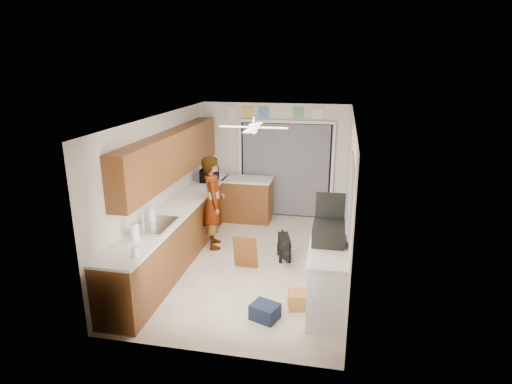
{
  "coord_description": "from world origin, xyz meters",
  "views": [
    {
      "loc": [
        1.41,
        -6.65,
        3.36
      ],
      "look_at": [
        0.0,
        0.4,
        1.15
      ],
      "focal_mm": 30.0,
      "sensor_mm": 36.0,
      "label": 1
    }
  ],
  "objects_px": {
    "microwave": "(209,175)",
    "soap_bottle": "(152,214)",
    "cardboard_box": "(302,300)",
    "paper_towel_roll": "(135,232)",
    "man": "(213,202)",
    "dog": "(284,246)",
    "suitcase": "(329,233)",
    "navy_crate": "(265,312)"
  },
  "relations": [
    {
      "from": "microwave",
      "to": "cardboard_box",
      "type": "relative_size",
      "value": 1.26
    },
    {
      "from": "soap_bottle",
      "to": "paper_towel_roll",
      "type": "relative_size",
      "value": 1.26
    },
    {
      "from": "microwave",
      "to": "man",
      "type": "height_order",
      "value": "man"
    },
    {
      "from": "navy_crate",
      "to": "dog",
      "type": "height_order",
      "value": "dog"
    },
    {
      "from": "suitcase",
      "to": "cardboard_box",
      "type": "bearing_deg",
      "value": -142.76
    },
    {
      "from": "man",
      "to": "dog",
      "type": "height_order",
      "value": "man"
    },
    {
      "from": "microwave",
      "to": "navy_crate",
      "type": "bearing_deg",
      "value": -157.53
    },
    {
      "from": "suitcase",
      "to": "man",
      "type": "distance_m",
      "value": 2.64
    },
    {
      "from": "navy_crate",
      "to": "suitcase",
      "type": "bearing_deg",
      "value": 38.64
    },
    {
      "from": "paper_towel_roll",
      "to": "cardboard_box",
      "type": "height_order",
      "value": "paper_towel_roll"
    },
    {
      "from": "suitcase",
      "to": "man",
      "type": "bearing_deg",
      "value": 143.74
    },
    {
      "from": "paper_towel_roll",
      "to": "cardboard_box",
      "type": "distance_m",
      "value": 2.54
    },
    {
      "from": "suitcase",
      "to": "dog",
      "type": "relative_size",
      "value": 0.95
    },
    {
      "from": "suitcase",
      "to": "soap_bottle",
      "type": "bearing_deg",
      "value": 175.86
    },
    {
      "from": "microwave",
      "to": "suitcase",
      "type": "bearing_deg",
      "value": -142.26
    },
    {
      "from": "microwave",
      "to": "soap_bottle",
      "type": "height_order",
      "value": "soap_bottle"
    },
    {
      "from": "suitcase",
      "to": "cardboard_box",
      "type": "relative_size",
      "value": 1.54
    },
    {
      "from": "microwave",
      "to": "soap_bottle",
      "type": "xyz_separation_m",
      "value": [
        -0.14,
        -2.54,
        0.02
      ]
    },
    {
      "from": "microwave",
      "to": "navy_crate",
      "type": "height_order",
      "value": "microwave"
    },
    {
      "from": "man",
      "to": "dog",
      "type": "distance_m",
      "value": 1.52
    },
    {
      "from": "navy_crate",
      "to": "microwave",
      "type": "bearing_deg",
      "value": 118.25
    },
    {
      "from": "man",
      "to": "dog",
      "type": "relative_size",
      "value": 2.81
    },
    {
      "from": "navy_crate",
      "to": "man",
      "type": "relative_size",
      "value": 0.2
    },
    {
      "from": "dog",
      "to": "man",
      "type": "bearing_deg",
      "value": 153.23
    },
    {
      "from": "paper_towel_roll",
      "to": "man",
      "type": "bearing_deg",
      "value": 75.64
    },
    {
      "from": "man",
      "to": "suitcase",
      "type": "bearing_deg",
      "value": -144.66
    },
    {
      "from": "paper_towel_roll",
      "to": "dog",
      "type": "distance_m",
      "value": 2.7
    },
    {
      "from": "soap_bottle",
      "to": "navy_crate",
      "type": "distance_m",
      "value": 2.32
    },
    {
      "from": "soap_bottle",
      "to": "navy_crate",
      "type": "height_order",
      "value": "soap_bottle"
    },
    {
      "from": "soap_bottle",
      "to": "suitcase",
      "type": "bearing_deg",
      "value": -3.66
    },
    {
      "from": "soap_bottle",
      "to": "paper_towel_roll",
      "type": "bearing_deg",
      "value": -85.34
    },
    {
      "from": "soap_bottle",
      "to": "paper_towel_roll",
      "type": "height_order",
      "value": "soap_bottle"
    },
    {
      "from": "paper_towel_roll",
      "to": "navy_crate",
      "type": "height_order",
      "value": "paper_towel_roll"
    },
    {
      "from": "suitcase",
      "to": "paper_towel_roll",
      "type": "bearing_deg",
      "value": -169.77
    },
    {
      "from": "suitcase",
      "to": "cardboard_box",
      "type": "xyz_separation_m",
      "value": [
        -0.32,
        -0.25,
        -0.95
      ]
    },
    {
      "from": "cardboard_box",
      "to": "microwave",
      "type": "bearing_deg",
      "value": 127.31
    },
    {
      "from": "paper_towel_roll",
      "to": "dog",
      "type": "relative_size",
      "value": 0.4
    },
    {
      "from": "soap_bottle",
      "to": "paper_towel_roll",
      "type": "distance_m",
      "value": 0.68
    },
    {
      "from": "man",
      "to": "microwave",
      "type": "bearing_deg",
      "value": 1.58
    },
    {
      "from": "microwave",
      "to": "cardboard_box",
      "type": "distance_m",
      "value": 3.84
    },
    {
      "from": "microwave",
      "to": "suitcase",
      "type": "xyz_separation_m",
      "value": [
        2.58,
        -2.71,
        -0.01
      ]
    },
    {
      "from": "man",
      "to": "dog",
      "type": "bearing_deg",
      "value": -120.85
    }
  ]
}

